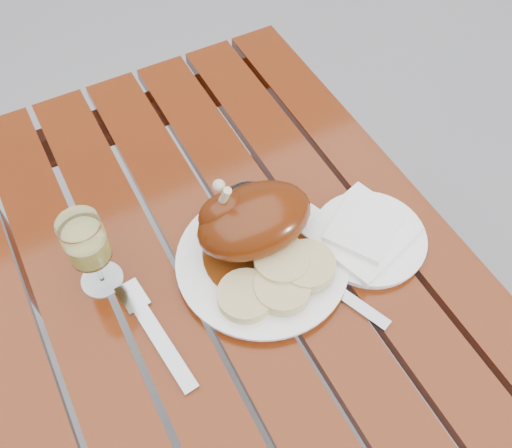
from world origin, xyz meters
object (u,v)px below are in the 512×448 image
Objects in this scene: wine_glass at (91,254)px; side_plate at (369,239)px; table at (240,380)px; dinner_plate at (262,262)px; ashtray at (250,209)px.

side_plate is at bearing -18.38° from wine_glass.
side_plate reaches higher than table.
table is 7.36× the size of wine_glass.
table is at bearing -152.22° from dinner_plate.
dinner_plate reaches higher than table.
side_plate is 1.84× the size of ashtray.
dinner_plate is 0.28m from wine_glass.
ashtray is (0.03, 0.10, 0.00)m from dinner_plate.
side_plate is at bearing -44.12° from ashtray.
ashtray is at bearing 135.88° from side_plate.
dinner_plate is 0.11m from ashtray.
wine_glass is 0.29m from ashtray.
table is 0.39m from dinner_plate.
dinner_plate is 1.47× the size of side_plate.
table is 0.46m from side_plate.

